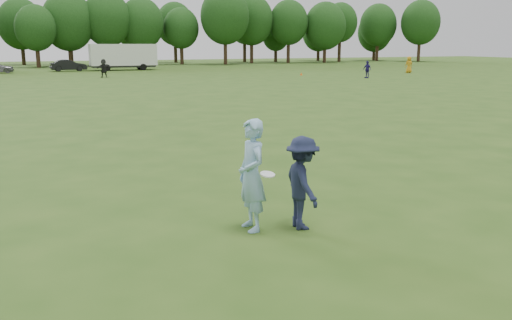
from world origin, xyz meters
The scene contains 11 objects.
ground centered at (0.00, 0.00, 0.00)m, with size 200.00×200.00×0.00m, color #294A15.
thrower centered at (0.43, -0.07, 1.03)m, with size 0.75×0.49×2.05m, color #89B4D4.
defender centered at (1.31, -0.35, 0.86)m, with size 1.11×0.64×1.73m, color #181E36.
player_far_b centered at (27.23, 35.88, 0.82)m, with size 0.96×0.40×1.64m, color navy.
player_far_c centered at (36.79, 41.74, 0.93)m, with size 0.91×0.59×1.85m, color orange.
player_far_d centered at (3.82, 46.66, 0.90)m, with size 1.67×0.53×1.81m, color black.
car_f centered at (1.48, 60.57, 0.68)m, with size 1.45×4.16×1.37m, color black.
field_cone centered at (23.48, 42.45, 0.15)m, with size 0.28×0.28×0.30m, color #E6550C.
disc_in_play centered at (0.60, -0.39, 1.10)m, with size 0.30×0.29×0.09m.
cargo_trailer centered at (8.00, 60.53, 1.78)m, with size 9.00×2.75×3.20m.
treeline centered at (2.81, 76.90, 6.26)m, with size 130.35×18.39×11.74m.
Camera 1 is at (-3.17, -8.86, 3.37)m, focal length 38.00 mm.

